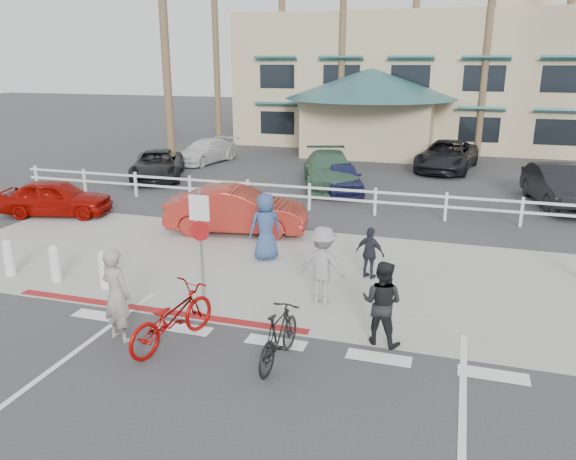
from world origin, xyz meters
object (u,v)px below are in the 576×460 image
(car_white_sedan, at_px, (237,210))
(bike_black, at_px, (279,336))
(car_red_compact, at_px, (56,198))
(bike_red, at_px, (172,317))
(sign_post, at_px, (201,238))

(car_white_sedan, bearing_deg, bike_black, -162.55)
(bike_black, height_order, car_red_compact, car_red_compact)
(bike_red, distance_m, bike_black, 2.18)
(bike_red, relative_size, car_red_compact, 0.57)
(bike_red, bearing_deg, bike_black, -165.20)
(bike_red, bearing_deg, car_white_sedan, -60.97)
(bike_black, relative_size, car_red_compact, 0.47)
(bike_black, xyz_separation_m, car_red_compact, (-10.61, 7.29, 0.11))
(sign_post, bearing_deg, bike_black, -41.52)
(car_white_sedan, height_order, car_red_compact, car_white_sedan)
(car_white_sedan, xyz_separation_m, car_red_compact, (-6.84, 0.01, -0.09))
(bike_red, height_order, car_white_sedan, car_white_sedan)
(bike_red, xyz_separation_m, car_red_compact, (-8.44, 7.23, 0.07))
(sign_post, relative_size, bike_red, 1.34)
(bike_red, height_order, bike_black, bike_red)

